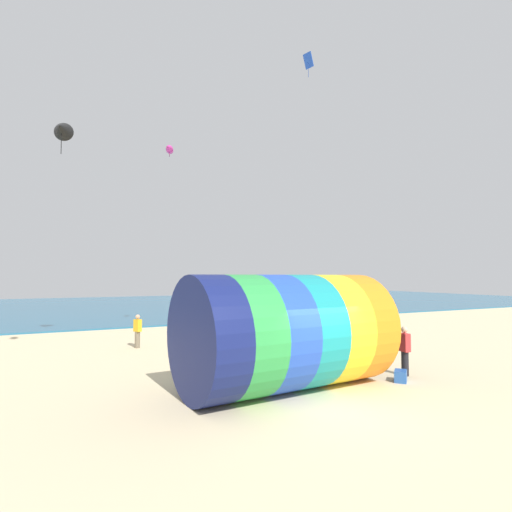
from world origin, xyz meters
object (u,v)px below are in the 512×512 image
kite_handler (405,350)px  kite_magenta_parafoil (170,150)px  giant_inflatable_tube (286,332)px  kite_blue_diamond (308,61)px  bystander_near_water (137,331)px  kite_black_delta (62,129)px  cooler_box (401,376)px  bystander_mid_beach (290,318)px

kite_handler → kite_magenta_parafoil: 17.58m
kite_handler → giant_inflatable_tube: bearing=175.4°
giant_inflatable_tube → kite_blue_diamond: kite_blue_diamond is taller
kite_blue_diamond → bystander_near_water: bearing=-157.6°
giant_inflatable_tube → kite_blue_diamond: (10.55, 14.49, 18.11)m
giant_inflatable_tube → kite_black_delta: size_ratio=4.06×
giant_inflatable_tube → cooler_box: giant_inflatable_tube is taller
kite_black_delta → cooler_box: (9.91, -10.28, -9.86)m
kite_blue_diamond → kite_handler: bearing=-112.4°
kite_magenta_parafoil → bystander_near_water: bearing=-120.3°
kite_blue_diamond → kite_black_delta: (-16.76, -5.07, -9.77)m
giant_inflatable_tube → kite_black_delta: kite_black_delta is taller
giant_inflatable_tube → bystander_mid_beach: bearing=58.4°
kite_blue_diamond → cooler_box: bearing=-114.0°
kite_handler → cooler_box: bearing=-145.3°
bystander_mid_beach → kite_black_delta: bearing=-175.5°
kite_handler → kite_black_delta: (-10.64, 9.78, 9.20)m
kite_handler → bystander_mid_beach: 10.96m
bystander_mid_beach → cooler_box: bearing=-103.4°
kite_magenta_parafoil → giant_inflatable_tube: bearing=-88.4°
kite_black_delta → bystander_mid_beach: kite_black_delta is taller
bystander_mid_beach → cooler_box: 11.62m
giant_inflatable_tube → kite_handler: giant_inflatable_tube is taller
kite_handler → bystander_mid_beach: (1.97, 10.78, -0.02)m
cooler_box → bystander_mid_beach: bearing=76.6°
bystander_mid_beach → bystander_near_water: bearing=-171.2°
bystander_near_water → kite_handler: bearing=-52.3°
bystander_near_water → cooler_box: bystander_near_water is taller
giant_inflatable_tube → bystander_near_water: size_ratio=4.15×
kite_blue_diamond → kite_magenta_parafoil: kite_blue_diamond is taller
giant_inflatable_tube → kite_magenta_parafoil: bearing=91.6°
kite_handler → cooler_box: (-0.73, -0.50, -0.66)m
giant_inflatable_tube → kite_magenta_parafoil: 16.13m
kite_magenta_parafoil → bystander_near_water: size_ratio=0.85×
kite_black_delta → cooler_box: 17.36m
bystander_near_water → giant_inflatable_tube: bearing=-72.7°
kite_magenta_parafoil → cooler_box: 18.18m
kite_black_delta → giant_inflatable_tube: bearing=-56.6°
kite_blue_diamond → kite_magenta_parafoil: size_ratio=1.39×
kite_black_delta → kite_handler: bearing=-42.6°
kite_black_delta → cooler_box: kite_black_delta is taller
giant_inflatable_tube → kite_black_delta: (-6.20, 9.42, 8.34)m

